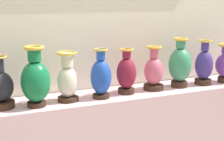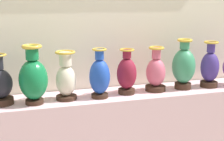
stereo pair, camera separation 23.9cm
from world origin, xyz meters
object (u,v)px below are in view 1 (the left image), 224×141
(vase_ivory, at_px, (68,79))
(vase_indigo, at_px, (204,65))
(vase_emerald, at_px, (36,80))
(vase_sapphire, at_px, (101,77))
(vase_rose, at_px, (154,72))
(vase_burgundy, at_px, (126,74))
(vase_onyx, at_px, (1,88))
(vase_jade, at_px, (180,65))

(vase_ivory, xyz_separation_m, vase_indigo, (1.11, 0.00, 0.01))
(vase_indigo, bearing_deg, vase_emerald, -178.36)
(vase_indigo, bearing_deg, vase_sapphire, -178.15)
(vase_ivory, height_order, vase_sapphire, vase_sapphire)
(vase_rose, bearing_deg, vase_burgundy, -176.95)
(vase_sapphire, bearing_deg, vase_onyx, 176.24)
(vase_sapphire, height_order, vase_burgundy, vase_sapphire)
(vase_onyx, distance_m, vase_rose, 1.09)
(vase_indigo, bearing_deg, vase_rose, 177.55)
(vase_burgundy, bearing_deg, vase_rose, 3.05)
(vase_onyx, bearing_deg, vase_jade, -0.23)
(vase_burgundy, xyz_separation_m, vase_rose, (0.23, 0.01, -0.01))
(vase_burgundy, height_order, vase_rose, vase_rose)
(vase_ivory, bearing_deg, vase_indigo, 0.20)
(vase_sapphire, relative_size, vase_jade, 0.91)
(vase_ivory, height_order, vase_indigo, vase_indigo)
(vase_onyx, distance_m, vase_sapphire, 0.65)
(vase_sapphire, relative_size, vase_burgundy, 1.05)
(vase_ivory, xyz_separation_m, vase_jade, (0.89, 0.01, 0.03))
(vase_burgundy, relative_size, vase_jade, 0.86)
(vase_emerald, height_order, vase_jade, vase_emerald)
(vase_onyx, bearing_deg, vase_burgundy, -0.52)
(vase_sapphire, bearing_deg, vase_indigo, 1.85)
(vase_onyx, relative_size, vase_indigo, 0.94)
(vase_jade, bearing_deg, vase_emerald, -177.57)
(vase_jade, bearing_deg, vase_rose, 177.47)
(vase_sapphire, xyz_separation_m, vase_indigo, (0.88, 0.03, 0.00))
(vase_ivory, bearing_deg, vase_emerald, -171.03)
(vase_emerald, distance_m, vase_jade, 1.11)
(vase_burgundy, distance_m, vase_jade, 0.45)
(vase_emerald, relative_size, vase_ivory, 1.17)
(vase_jade, distance_m, vase_indigo, 0.22)
(vase_onyx, height_order, vase_sapphire, vase_sapphire)
(vase_onyx, distance_m, vase_indigo, 1.53)
(vase_ivory, relative_size, vase_jade, 0.88)
(vase_sapphire, distance_m, vase_burgundy, 0.21)
(vase_ivory, height_order, vase_rose, vase_ivory)
(vase_sapphire, bearing_deg, vase_rose, 6.13)
(vase_rose, xyz_separation_m, vase_indigo, (0.44, -0.02, 0.02))
(vase_jade, bearing_deg, vase_ivory, -179.16)
(vase_rose, distance_m, vase_indigo, 0.44)
(vase_emerald, distance_m, vase_rose, 0.89)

